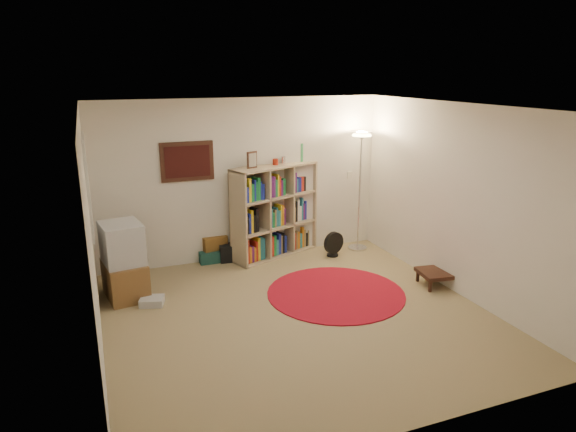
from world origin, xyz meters
name	(u,v)px	position (x,y,z in m)	size (l,w,h in m)	color
room	(293,216)	(-0.05, 0.05, 1.26)	(4.54, 4.54, 2.54)	#8E7A53
bookshelf	(273,213)	(0.45, 2.14, 0.71)	(1.53, 0.91, 1.77)	tan
floor_lamp	(361,152)	(1.87, 1.91, 1.63)	(0.44, 0.44, 1.96)	silver
floor_fan	(333,244)	(1.33, 1.73, 0.20)	(0.36, 0.23, 0.41)	black
tv_stand	(124,262)	(-1.90, 1.36, 0.49)	(0.58, 0.76, 1.01)	brown
dvd_box	(152,301)	(-1.62, 0.97, 0.05)	(0.35, 0.32, 0.10)	#BABABF
suitcase	(216,255)	(-0.47, 2.26, 0.09)	(0.55, 0.36, 0.18)	#153B35
wicker_basket	(214,242)	(-0.49, 2.30, 0.29)	(0.42, 0.33, 0.22)	brown
duffel_bag	(231,251)	(-0.24, 2.18, 0.13)	(0.42, 0.36, 0.27)	black
paper_towel	(247,254)	(-0.04, 2.01, 0.12)	(0.15, 0.15, 0.24)	white
red_rug	(336,293)	(0.72, 0.42, 0.01)	(1.84, 1.84, 0.02)	maroon
side_table	(436,273)	(2.14, 0.16, 0.18)	(0.52, 0.52, 0.21)	black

